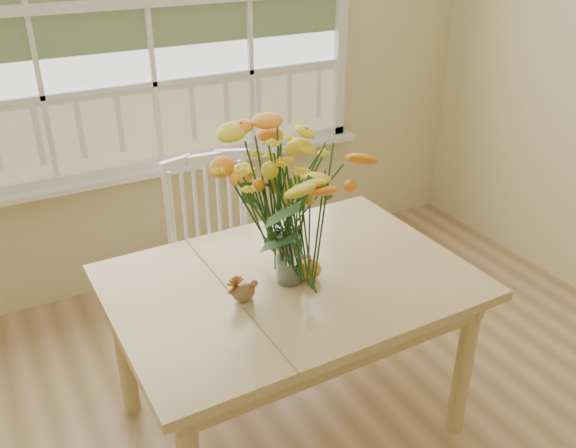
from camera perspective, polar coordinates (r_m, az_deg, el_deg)
wall_back at (r=3.28m, az=-12.94°, el=16.19°), size 4.00×0.02×2.70m
window at (r=3.22m, az=-13.09°, el=19.25°), size 2.42×0.12×1.74m
dining_table at (r=2.36m, az=0.23°, el=-6.93°), size 1.35×0.97×0.71m
windsor_chair at (r=2.97m, az=-6.81°, el=-1.74°), size 0.45×0.43×0.92m
flower_vase at (r=2.13m, az=0.12°, el=2.08°), size 0.46×0.46×0.54m
pumpkin at (r=2.29m, az=2.01°, el=-4.34°), size 0.09×0.09×0.07m
turkey_figurine at (r=2.15m, az=-4.15°, el=-6.40°), size 0.09×0.07×0.11m
dark_gourd at (r=2.35m, az=0.06°, el=-3.48°), size 0.13×0.09×0.06m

